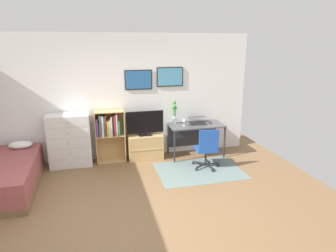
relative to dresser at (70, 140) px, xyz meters
name	(u,v)px	position (x,y,z in m)	size (l,w,h in m)	color
ground_plane	(129,215)	(0.95, -2.15, -0.56)	(7.20, 7.20, 0.00)	brown
wall_back_with_posters	(114,98)	(0.96, 0.27, 0.80)	(6.12, 0.09, 2.70)	white
area_rug	(199,170)	(2.51, -0.91, -0.55)	(1.70, 1.20, 0.01)	slate
dresser	(70,140)	(0.00, 0.00, 0.00)	(0.84, 0.46, 1.12)	silver
bookshelf	(109,131)	(0.81, 0.06, 0.13)	(0.62, 0.30, 1.12)	tan
tv_stand	(145,147)	(1.58, 0.02, -0.28)	(0.76, 0.41, 0.55)	tan
television	(145,123)	(1.58, -0.01, 0.26)	(0.81, 0.16, 0.54)	black
desk	(195,129)	(2.71, -0.02, 0.05)	(1.21, 0.62, 0.74)	#4C4C4F
office_chair	(207,148)	(2.69, -0.85, -0.10)	(0.57, 0.58, 0.86)	#232326
laptop	(197,120)	(2.78, 0.01, 0.25)	(0.40, 0.43, 0.16)	black
computer_mouse	(210,123)	(3.05, -0.10, 0.20)	(0.06, 0.10, 0.03)	#262628
bamboo_vase	(175,113)	(2.26, 0.09, 0.44)	(0.11, 0.10, 0.52)	silver
wine_glass	(184,120)	(2.42, -0.13, 0.32)	(0.07, 0.07, 0.18)	silver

